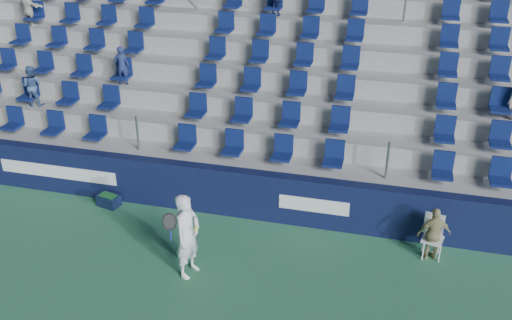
{
  "coord_description": "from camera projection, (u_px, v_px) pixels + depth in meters",
  "views": [
    {
      "loc": [
        2.97,
        -8.02,
        7.33
      ],
      "look_at": [
        0.2,
        2.8,
        1.7
      ],
      "focal_mm": 40.0,
      "sensor_mm": 36.0,
      "label": 1
    }
  ],
  "objects": [
    {
      "name": "grandstand",
      "position": [
        294.0,
        67.0,
        17.06
      ],
      "size": [
        24.0,
        8.17,
        6.63
      ],
      "color": "#A1A19C",
      "rests_on": "ground"
    },
    {
      "name": "line_judge_chair",
      "position": [
        433.0,
        233.0,
        12.03
      ],
      "size": [
        0.5,
        0.51,
        0.95
      ],
      "color": "white",
      "rests_on": "ground"
    },
    {
      "name": "line_judge",
      "position": [
        434.0,
        234.0,
        11.88
      ],
      "size": [
        0.77,
        0.49,
        1.21
      ],
      "primitive_type": "imported",
      "rotation": [
        0.0,
        0.0,
        3.44
      ],
      "color": "tan",
      "rests_on": "ground"
    },
    {
      "name": "ground",
      "position": [
        210.0,
        302.0,
        10.89
      ],
      "size": [
        70.0,
        70.0,
        0.0
      ],
      "primitive_type": "plane",
      "color": "#31734C",
      "rests_on": "ground"
    },
    {
      "name": "sponsor_wall",
      "position": [
        252.0,
        194.0,
        13.35
      ],
      "size": [
        24.0,
        0.32,
        1.2
      ],
      "color": "#0F1639",
      "rests_on": "ground"
    },
    {
      "name": "ball_bin",
      "position": [
        109.0,
        200.0,
        13.98
      ],
      "size": [
        0.59,
        0.45,
        0.3
      ],
      "color": "#101B3A",
      "rests_on": "ground"
    },
    {
      "name": "tennis_player",
      "position": [
        188.0,
        236.0,
        11.28
      ],
      "size": [
        0.69,
        0.75,
        1.82
      ],
      "color": "white",
      "rests_on": "ground"
    }
  ]
}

